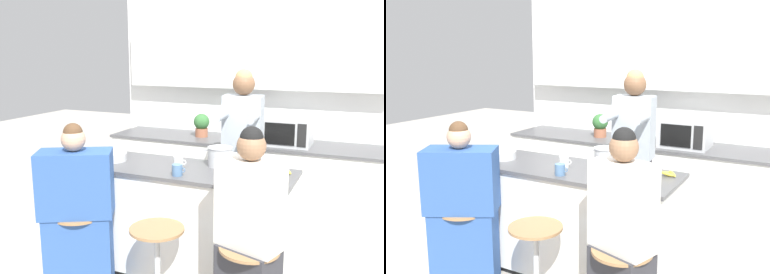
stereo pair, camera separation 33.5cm
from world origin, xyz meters
TOP-DOWN VIEW (x-y plane):
  - ground_plane at (0.00, 0.00)m, footprint 16.00×16.00m
  - wall_back at (0.00, 1.81)m, footprint 3.34×0.22m
  - back_counter at (0.00, 1.49)m, footprint 3.11×0.68m
  - kitchen_island at (0.00, 0.00)m, footprint 1.72×0.65m
  - bar_stool_leftmost at (-0.69, -0.56)m, footprint 0.40×0.40m
  - bar_stool_center at (0.00, -0.56)m, footprint 0.40×0.40m
  - person_cooking at (0.25, 0.65)m, footprint 0.40×0.56m
  - person_wrapped_blanket at (-0.68, -0.58)m, footprint 0.62×0.51m
  - person_seated_near at (0.68, -0.58)m, footprint 0.45×0.36m
  - cooking_pot at (0.21, 0.17)m, footprint 0.30×0.21m
  - fruit_bowl at (-0.71, -0.03)m, footprint 0.23×0.23m
  - coffee_cup_near at (-0.00, -0.22)m, footprint 0.11×0.08m
  - coffee_cup_far at (-0.08, -0.02)m, footprint 0.11×0.08m
  - banana_bunch at (0.74, 0.16)m, footprint 0.14×0.10m
  - microwave at (0.51, 1.45)m, footprint 0.50×0.41m
  - potted_plant at (-0.50, 1.49)m, footprint 0.19×0.19m

SIDE VIEW (x-z plane):
  - ground_plane at x=0.00m, z-range 0.00..0.00m
  - bar_stool_leftmost at x=-0.69m, z-range 0.04..0.69m
  - bar_stool_center at x=0.00m, z-range 0.04..0.69m
  - back_counter at x=0.00m, z-range 0.00..0.89m
  - kitchen_island at x=0.00m, z-range 0.01..0.94m
  - person_wrapped_blanket at x=-0.68m, z-range -0.05..1.31m
  - person_seated_near at x=0.68m, z-range -0.06..1.36m
  - person_cooking at x=0.25m, z-range 0.01..1.73m
  - banana_bunch at x=0.74m, z-range 0.94..0.98m
  - fruit_bowl at x=-0.71m, z-range 0.94..1.01m
  - coffee_cup_near at x=0.00m, z-range 0.94..1.03m
  - coffee_cup_far at x=-0.08m, z-range 0.94..1.03m
  - cooking_pot at x=0.21m, z-range 0.94..1.10m
  - potted_plant at x=-0.50m, z-range 0.90..1.17m
  - microwave at x=0.51m, z-range 0.89..1.19m
  - wall_back at x=0.00m, z-range 0.19..2.89m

